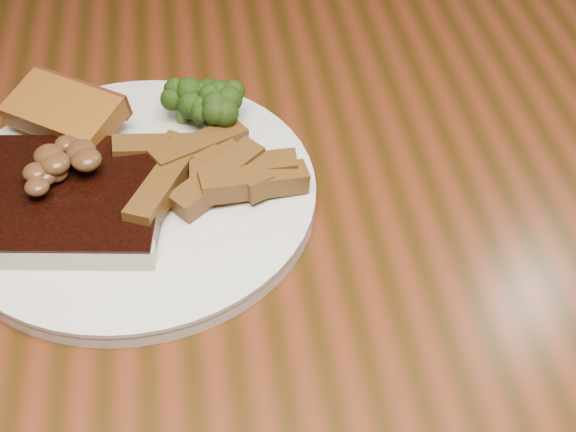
{
  "coord_description": "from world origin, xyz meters",
  "views": [
    {
      "loc": [
        -0.06,
        -0.44,
        1.23
      ],
      "look_at": [
        0.01,
        0.0,
        0.78
      ],
      "focal_mm": 50.0,
      "sensor_mm": 36.0,
      "label": 1
    }
  ],
  "objects_px": {
    "garlic_bread": "(68,129)",
    "chair_far": "(277,57)",
    "plate": "(136,196)",
    "potato_wedges": "(203,183)",
    "steak": "(55,200)",
    "dining_table": "(282,316)"
  },
  "relations": [
    {
      "from": "plate",
      "to": "dining_table",
      "type": "bearing_deg",
      "value": -31.11
    },
    {
      "from": "dining_table",
      "to": "plate",
      "type": "xyz_separation_m",
      "value": [
        -0.12,
        0.07,
        0.1
      ]
    },
    {
      "from": "chair_far",
      "to": "potato_wedges",
      "type": "xyz_separation_m",
      "value": [
        -0.13,
        -0.55,
        0.25
      ]
    },
    {
      "from": "dining_table",
      "to": "plate",
      "type": "bearing_deg",
      "value": 148.89
    },
    {
      "from": "potato_wedges",
      "to": "garlic_bread",
      "type": "bearing_deg",
      "value": 142.37
    },
    {
      "from": "steak",
      "to": "potato_wedges",
      "type": "xyz_separation_m",
      "value": [
        0.12,
        0.01,
        -0.0
      ]
    },
    {
      "from": "steak",
      "to": "garlic_bread",
      "type": "bearing_deg",
      "value": 95.32
    },
    {
      "from": "plate",
      "to": "potato_wedges",
      "type": "height_order",
      "value": "potato_wedges"
    },
    {
      "from": "dining_table",
      "to": "chair_far",
      "type": "relative_size",
      "value": 1.69
    },
    {
      "from": "dining_table",
      "to": "plate",
      "type": "distance_m",
      "value": 0.17
    },
    {
      "from": "plate",
      "to": "potato_wedges",
      "type": "distance_m",
      "value": 0.06
    },
    {
      "from": "garlic_bread",
      "to": "chair_far",
      "type": "bearing_deg",
      "value": 97.13
    },
    {
      "from": "dining_table",
      "to": "garlic_bread",
      "type": "distance_m",
      "value": 0.26
    },
    {
      "from": "chair_far",
      "to": "steak",
      "type": "relative_size",
      "value": 5.31
    },
    {
      "from": "dining_table",
      "to": "plate",
      "type": "height_order",
      "value": "plate"
    },
    {
      "from": "steak",
      "to": "potato_wedges",
      "type": "distance_m",
      "value": 0.12
    },
    {
      "from": "chair_far",
      "to": "steak",
      "type": "distance_m",
      "value": 0.66
    },
    {
      "from": "dining_table",
      "to": "garlic_bread",
      "type": "height_order",
      "value": "garlic_bread"
    },
    {
      "from": "dining_table",
      "to": "steak",
      "type": "xyz_separation_m",
      "value": [
        -0.18,
        0.05,
        0.12
      ]
    },
    {
      "from": "chair_far",
      "to": "steak",
      "type": "height_order",
      "value": "chair_far"
    },
    {
      "from": "steak",
      "to": "potato_wedges",
      "type": "relative_size",
      "value": 1.52
    },
    {
      "from": "plate",
      "to": "garlic_bread",
      "type": "height_order",
      "value": "garlic_bread"
    }
  ]
}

